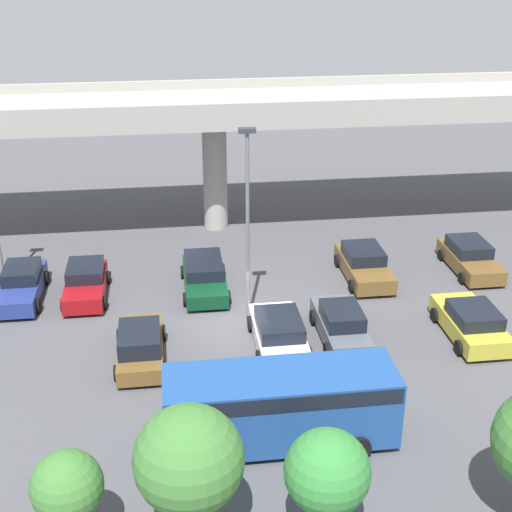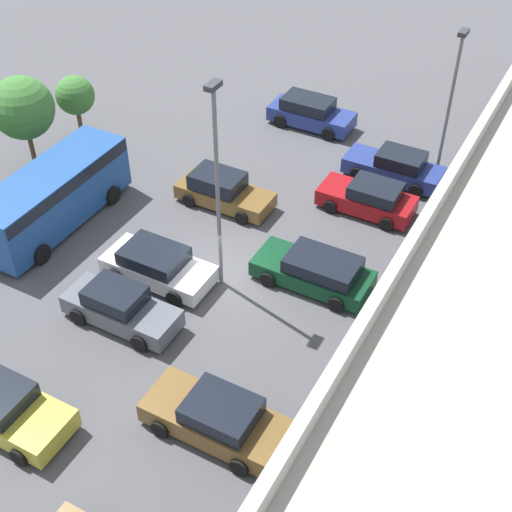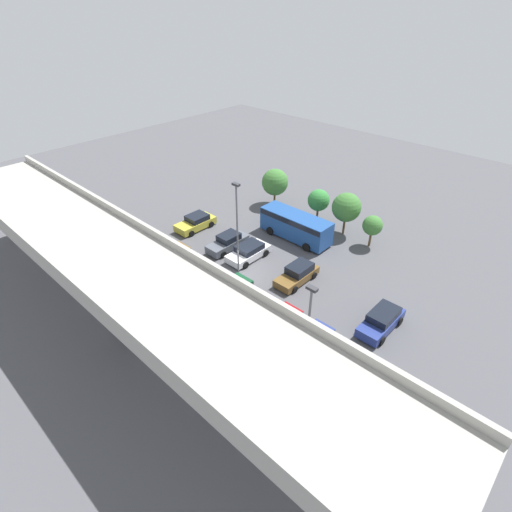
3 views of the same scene
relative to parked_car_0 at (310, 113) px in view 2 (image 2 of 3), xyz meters
The scene contains 15 objects.
ground_plane 13.03m from the parked_car_0, ahead, with size 96.52×96.52×0.00m, color #4C4C51.
parked_car_0 is the anchor object (origin of this frame).
parked_car_1 6.53m from the parked_car_0, 64.18° to the left, with size 2.01×4.79×1.58m.
parked_car_2 8.17m from the parked_car_0, 44.28° to the left, with size 2.10×4.40×1.53m.
parked_car_3 8.57m from the parked_car_0, ahead, with size 2.07×4.55×1.58m.
parked_car_4 12.91m from the parked_car_0, 26.14° to the left, with size 2.25×4.86×1.46m.
parked_car_5 14.36m from the parked_car_0, ahead, with size 2.26×4.62×1.46m.
parked_car_6 17.10m from the parked_car_0, ahead, with size 2.00×4.62×1.61m.
parked_car_7 20.62m from the parked_car_0, 16.69° to the left, with size 2.24×4.83×1.56m.
parked_car_8 22.77m from the parked_car_0, ahead, with size 2.26×4.54×1.53m.
shuttle_bus 14.83m from the parked_car_0, 25.08° to the right, with size 7.88×2.77×2.75m.
lamp_post_near_aisle 8.62m from the parked_car_0, 78.01° to the left, with size 0.70×0.35×7.50m.
lamp_post_mid_lot 14.24m from the parked_car_0, ahead, with size 0.70×0.35×8.93m.
tree_front_left 12.45m from the parked_car_0, 56.42° to the right, with size 2.02×2.02×3.40m.
tree_front_centre 14.86m from the parked_car_0, 46.13° to the right, with size 3.07×3.07×4.70m.
Camera 2 is at (18.88, 11.79, 19.74)m, focal length 50.00 mm.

